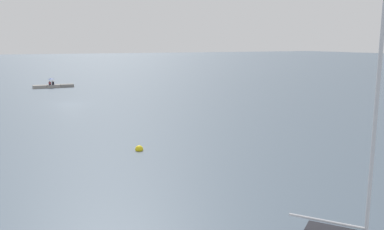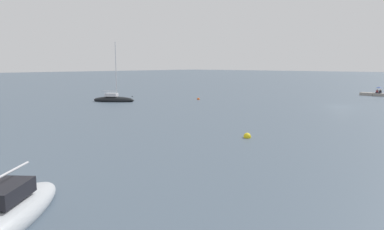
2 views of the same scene
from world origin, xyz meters
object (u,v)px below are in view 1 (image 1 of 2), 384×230
object	(u,v)px
mooring_buoy_near	(139,149)
person_seated_dark_left	(53,83)
umbrella_open_navy	(51,79)
person_seated_maroon_right	(50,83)

from	to	relation	value
mooring_buoy_near	person_seated_dark_left	bearing A→B (deg)	-88.17
umbrella_open_navy	mooring_buoy_near	size ratio (longest dim) A/B	2.05
person_seated_dark_left	umbrella_open_navy	size ratio (longest dim) A/B	0.58
person_seated_dark_left	mooring_buoy_near	bearing A→B (deg)	97.31
person_seated_maroon_right	umbrella_open_navy	world-z (taller)	umbrella_open_navy
umbrella_open_navy	mooring_buoy_near	bearing A→B (deg)	92.14
person_seated_maroon_right	mooring_buoy_near	bearing A→B (deg)	97.97
person_seated_maroon_right	mooring_buoy_near	distance (m)	48.46
person_seated_dark_left	umbrella_open_navy	world-z (taller)	umbrella_open_navy
person_seated_dark_left	umbrella_open_navy	distance (m)	0.90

